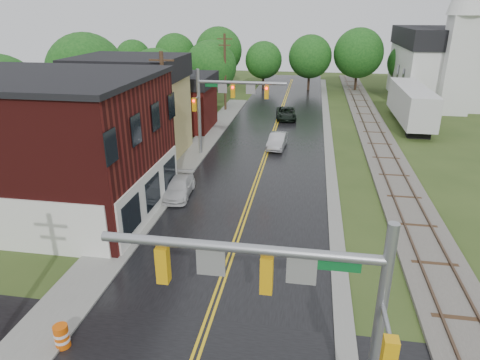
% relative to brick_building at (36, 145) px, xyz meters
% --- Properties ---
extents(main_road, '(10.00, 90.00, 0.02)m').
position_rel_brick_building_xyz_m(main_road, '(12.48, 15.00, -4.15)').
color(main_road, black).
rests_on(main_road, ground).
extents(curb_right, '(0.80, 70.00, 0.12)m').
position_rel_brick_building_xyz_m(curb_right, '(17.88, 20.00, -4.15)').
color(curb_right, gray).
rests_on(curb_right, ground).
extents(sidewalk_left, '(2.40, 50.00, 0.12)m').
position_rel_brick_building_xyz_m(sidewalk_left, '(6.28, 10.00, -4.15)').
color(sidewalk_left, gray).
rests_on(sidewalk_left, ground).
extents(brick_building, '(14.30, 10.30, 8.30)m').
position_rel_brick_building_xyz_m(brick_building, '(0.00, 0.00, 0.00)').
color(brick_building, '#48110F').
rests_on(brick_building, ground).
extents(yellow_house, '(8.00, 7.00, 6.40)m').
position_rel_brick_building_xyz_m(yellow_house, '(1.48, 11.00, -0.95)').
color(yellow_house, tan).
rests_on(yellow_house, ground).
extents(darkred_building, '(7.00, 6.00, 4.40)m').
position_rel_brick_building_xyz_m(darkred_building, '(2.48, 20.00, -1.95)').
color(darkred_building, '#3F0F0C').
rests_on(darkred_building, ground).
extents(church, '(10.40, 18.40, 20.00)m').
position_rel_brick_building_xyz_m(church, '(32.48, 38.74, 1.68)').
color(church, silver).
rests_on(church, ground).
extents(railroad, '(3.20, 80.00, 0.30)m').
position_rel_brick_building_xyz_m(railroad, '(22.48, 20.00, -4.05)').
color(railroad, '#59544C').
rests_on(railroad, ground).
extents(traffic_signal_near, '(7.34, 0.30, 7.20)m').
position_rel_brick_building_xyz_m(traffic_signal_near, '(15.96, -13.00, 0.82)').
color(traffic_signal_near, gray).
rests_on(traffic_signal_near, ground).
extents(traffic_signal_far, '(7.34, 0.43, 7.20)m').
position_rel_brick_building_xyz_m(traffic_signal_far, '(9.01, 12.00, 0.82)').
color(traffic_signal_far, gray).
rests_on(traffic_signal_far, ground).
extents(utility_pole_b, '(1.80, 0.28, 9.00)m').
position_rel_brick_building_xyz_m(utility_pole_b, '(5.68, 7.00, 0.57)').
color(utility_pole_b, '#382616').
rests_on(utility_pole_b, ground).
extents(utility_pole_c, '(1.80, 0.28, 9.00)m').
position_rel_brick_building_xyz_m(utility_pole_c, '(5.68, 29.00, 0.57)').
color(utility_pole_c, '#382616').
rests_on(utility_pole_c, ground).
extents(tree_left_a, '(6.80, 6.80, 8.67)m').
position_rel_brick_building_xyz_m(tree_left_a, '(-7.36, 6.90, 0.96)').
color(tree_left_a, black).
rests_on(tree_left_a, ground).
extents(tree_left_b, '(7.60, 7.60, 9.69)m').
position_rel_brick_building_xyz_m(tree_left_b, '(-5.36, 16.90, 1.57)').
color(tree_left_b, black).
rests_on(tree_left_b, ground).
extents(tree_left_c, '(6.00, 6.00, 7.65)m').
position_rel_brick_building_xyz_m(tree_left_c, '(-1.36, 24.90, 0.36)').
color(tree_left_c, black).
rests_on(tree_left_c, ground).
extents(tree_left_e, '(6.40, 6.40, 8.16)m').
position_rel_brick_building_xyz_m(tree_left_e, '(3.64, 30.90, 0.66)').
color(tree_left_e, black).
rests_on(tree_left_e, ground).
extents(suv_dark, '(2.63, 4.84, 1.29)m').
position_rel_brick_building_xyz_m(suv_dark, '(13.34, 25.74, -3.51)').
color(suv_dark, black).
rests_on(suv_dark, ground).
extents(sedan_silver, '(1.71, 4.11, 1.32)m').
position_rel_brick_building_xyz_m(sedan_silver, '(13.28, 14.82, -3.49)').
color(sedan_silver, '#AAAAAF').
rests_on(sedan_silver, ground).
extents(pickup_white, '(1.93, 4.18, 1.18)m').
position_rel_brick_building_xyz_m(pickup_white, '(7.68, 3.15, -3.56)').
color(pickup_white, silver).
rests_on(pickup_white, ground).
extents(semi_trailer, '(2.89, 13.08, 4.07)m').
position_rel_brick_building_xyz_m(semi_trailer, '(26.53, 25.27, -1.75)').
color(semi_trailer, black).
rests_on(semi_trailer, ground).
extents(construction_barrel, '(0.57, 0.57, 0.96)m').
position_rel_brick_building_xyz_m(construction_barrel, '(7.48, -10.89, -3.67)').
color(construction_barrel, '#D45209').
rests_on(construction_barrel, ground).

